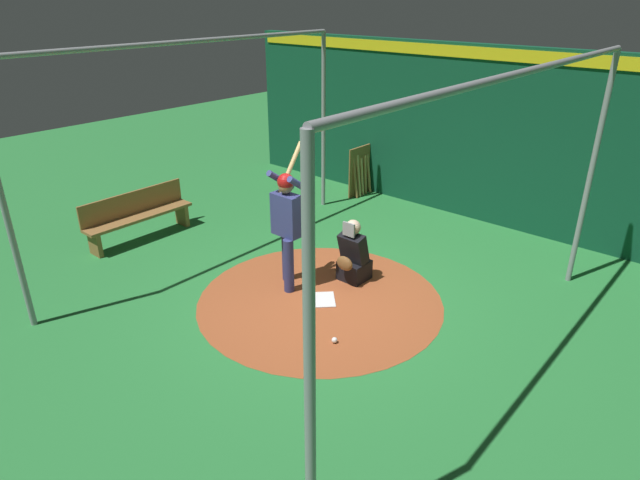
{
  "coord_description": "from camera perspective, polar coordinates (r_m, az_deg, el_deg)",
  "views": [
    {
      "loc": [
        5.06,
        4.39,
        4.02
      ],
      "look_at": [
        0.0,
        0.0,
        0.95
      ],
      "focal_mm": 30.52,
      "sensor_mm": 36.0,
      "label": 1
    }
  ],
  "objects": [
    {
      "name": "catcher",
      "position": [
        8.17,
        3.49,
        -1.77
      ],
      "size": [
        0.58,
        0.4,
        0.99
      ],
      "color": "black",
      "rests_on": "ground"
    },
    {
      "name": "baseball_0",
      "position": [
        6.92,
        1.53,
        -10.45
      ],
      "size": [
        0.07,
        0.07,
        0.07
      ],
      "primitive_type": "sphere",
      "color": "white",
      "rests_on": "dirt_circle"
    },
    {
      "name": "home_plate",
      "position": [
        7.8,
        -0.0,
        -6.27
      ],
      "size": [
        0.59,
        0.59,
        0.01
      ],
      "primitive_type": "cube",
      "rotation": [
        0.0,
        0.0,
        0.79
      ],
      "color": "white",
      "rests_on": "dirt_circle"
    },
    {
      "name": "back_wall",
      "position": [
        10.68,
        15.86,
        10.67
      ],
      "size": [
        0.22,
        10.82,
        3.19
      ],
      "color": "#0F472D",
      "rests_on": "ground"
    },
    {
      "name": "bat_rack",
      "position": [
        11.88,
        4.79,
        7.26
      ],
      "size": [
        1.06,
        0.19,
        1.05
      ],
      "color": "olive",
      "rests_on": "ground"
    },
    {
      "name": "dirt_circle",
      "position": [
        7.81,
        -0.0,
        -6.33
      ],
      "size": [
        3.48,
        3.48,
        0.01
      ],
      "primitive_type": "cylinder",
      "color": "#9E4C28",
      "rests_on": "ground"
    },
    {
      "name": "batter",
      "position": [
        7.76,
        -3.47,
        2.18
      ],
      "size": [
        0.68,
        0.49,
        2.09
      ],
      "color": "navy",
      "rests_on": "ground"
    },
    {
      "name": "ground_plane",
      "position": [
        7.81,
        -0.0,
        -6.35
      ],
      "size": [
        26.82,
        26.82,
        0.0
      ],
      "primitive_type": "plane",
      "color": "#287A38"
    },
    {
      "name": "cage_frame",
      "position": [
        6.9,
        -0.0,
        10.68
      ],
      "size": [
        5.97,
        5.02,
        3.4
      ],
      "color": "gray",
      "rests_on": "ground"
    },
    {
      "name": "bench",
      "position": [
        10.07,
        -18.59,
        2.56
      ],
      "size": [
        1.98,
        0.36,
        0.85
      ],
      "color": "olive",
      "rests_on": "ground"
    }
  ]
}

